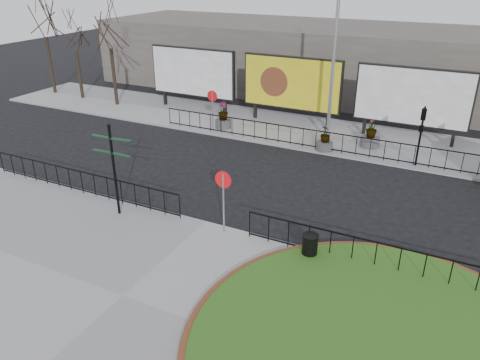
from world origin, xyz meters
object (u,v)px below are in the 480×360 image
Objects in this scene: fingerpost_sign at (113,161)px; planter_a at (223,118)px; litter_bin at (310,247)px; planter_c at (371,137)px; planter_b at (325,141)px; lamp_post at (334,55)px; billboard_mid at (292,84)px.

planter_a is at bearing 97.99° from fingerpost_sign.
planter_a reaches higher than litter_bin.
planter_c reaches higher than litter_bin.
litter_bin is at bearing -49.91° from planter_a.
planter_b is at bearing -7.62° from planter_a.
fingerpost_sign is at bearing -112.41° from lamp_post.
planter_a is at bearing 130.09° from litter_bin.
fingerpost_sign is (-4.95, -12.00, -2.44)m from lamp_post.
fingerpost_sign is 4.04× the size of litter_bin.
litter_bin is 0.59× the size of planter_a.
billboard_mid reaches higher than planter_a.
lamp_post is 13.21m from fingerpost_sign.
lamp_post is at bearing 68.75° from fingerpost_sign.
fingerpost_sign is at bearing -116.85° from planter_b.
fingerpost_sign reaches higher than planter_a.
lamp_post reaches higher than fingerpost_sign.
planter_c is (8.68, 0.72, -0.03)m from planter_a.
billboard_mid reaches higher than planter_b.
lamp_post is 7.55m from planter_a.
billboard_mid is 1.65× the size of fingerpost_sign.
planter_c is at bearing 37.77° from planter_b.
billboard_mid is at bearing 113.44° from litter_bin.
planter_a is 1.15× the size of planter_b.
planter_c is (-0.51, 11.63, 0.11)m from litter_bin.
billboard_mid reaches higher than planter_c.
billboard_mid is 4.64m from planter_a.
planter_c is at bearing 4.71° from planter_a.
billboard_mid is 14.11m from fingerpost_sign.
fingerpost_sign reaches higher than litter_bin.
lamp_post is 12.71m from litter_bin.
lamp_post is 2.46× the size of fingerpost_sign.
planter_b is at bearing 104.40° from litter_bin.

